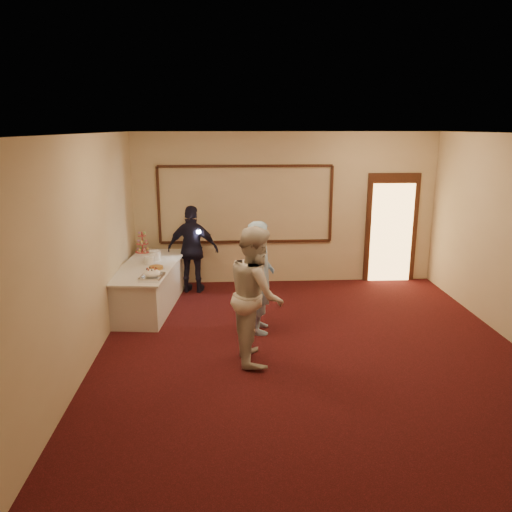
{
  "coord_description": "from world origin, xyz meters",
  "views": [
    {
      "loc": [
        -1.15,
        -6.28,
        3.08
      ],
      "look_at": [
        -0.73,
        1.15,
        1.15
      ],
      "focal_mm": 35.0,
      "sensor_mm": 36.0,
      "label": 1
    }
  ],
  "objects_px": {
    "plate_stack_b": "(155,255)",
    "tart": "(156,268)",
    "woman": "(256,294)",
    "guest": "(193,249)",
    "cupcake_stand": "(142,244)",
    "pavlova_tray": "(152,275)",
    "man": "(261,277)",
    "plate_stack_a": "(149,260)",
    "buffet_table": "(149,286)"
  },
  "relations": [
    {
      "from": "plate_stack_b",
      "to": "man",
      "type": "xyz_separation_m",
      "value": [
        1.8,
        -1.48,
        0.01
      ]
    },
    {
      "from": "buffet_table",
      "to": "pavlova_tray",
      "type": "relative_size",
      "value": 5.0
    },
    {
      "from": "buffet_table",
      "to": "tart",
      "type": "height_order",
      "value": "tart"
    },
    {
      "from": "cupcake_stand",
      "to": "plate_stack_a",
      "type": "height_order",
      "value": "cupcake_stand"
    },
    {
      "from": "pavlova_tray",
      "to": "guest",
      "type": "distance_m",
      "value": 1.74
    },
    {
      "from": "cupcake_stand",
      "to": "tart",
      "type": "bearing_deg",
      "value": -71.24
    },
    {
      "from": "cupcake_stand",
      "to": "man",
      "type": "relative_size",
      "value": 0.25
    },
    {
      "from": "buffet_table",
      "to": "plate_stack_b",
      "type": "distance_m",
      "value": 0.57
    },
    {
      "from": "tart",
      "to": "woman",
      "type": "xyz_separation_m",
      "value": [
        1.57,
        -1.82,
        0.13
      ]
    },
    {
      "from": "cupcake_stand",
      "to": "man",
      "type": "xyz_separation_m",
      "value": [
        2.12,
        -2.1,
        -0.06
      ]
    },
    {
      "from": "plate_stack_b",
      "to": "tart",
      "type": "distance_m",
      "value": 0.63
    },
    {
      "from": "pavlova_tray",
      "to": "guest",
      "type": "xyz_separation_m",
      "value": [
        0.53,
        1.65,
        -0.01
      ]
    },
    {
      "from": "pavlova_tray",
      "to": "cupcake_stand",
      "type": "height_order",
      "value": "cupcake_stand"
    },
    {
      "from": "cupcake_stand",
      "to": "woman",
      "type": "xyz_separation_m",
      "value": [
        1.99,
        -3.05,
        -0.0
      ]
    },
    {
      "from": "buffet_table",
      "to": "plate_stack_b",
      "type": "relative_size",
      "value": 11.72
    },
    {
      "from": "tart",
      "to": "woman",
      "type": "relative_size",
      "value": 0.15
    },
    {
      "from": "buffet_table",
      "to": "cupcake_stand",
      "type": "distance_m",
      "value": 1.1
    },
    {
      "from": "tart",
      "to": "guest",
      "type": "xyz_separation_m",
      "value": [
        0.54,
        1.11,
        0.04
      ]
    },
    {
      "from": "buffet_table",
      "to": "guest",
      "type": "bearing_deg",
      "value": 48.42
    },
    {
      "from": "buffet_table",
      "to": "pavlova_tray",
      "type": "xyz_separation_m",
      "value": [
        0.19,
        -0.84,
        0.45
      ]
    },
    {
      "from": "guest",
      "to": "pavlova_tray",
      "type": "bearing_deg",
      "value": 84.21
    },
    {
      "from": "pavlova_tray",
      "to": "plate_stack_b",
      "type": "height_order",
      "value": "plate_stack_b"
    },
    {
      "from": "plate_stack_b",
      "to": "man",
      "type": "height_order",
      "value": "man"
    },
    {
      "from": "pavlova_tray",
      "to": "tart",
      "type": "relative_size",
      "value": 1.78
    },
    {
      "from": "buffet_table",
      "to": "guest",
      "type": "height_order",
      "value": "guest"
    },
    {
      "from": "man",
      "to": "woman",
      "type": "distance_m",
      "value": 0.96
    },
    {
      "from": "pavlova_tray",
      "to": "cupcake_stand",
      "type": "relative_size",
      "value": 1.14
    },
    {
      "from": "plate_stack_a",
      "to": "woman",
      "type": "bearing_deg",
      "value": -51.33
    },
    {
      "from": "buffet_table",
      "to": "cupcake_stand",
      "type": "bearing_deg",
      "value": 104.48
    },
    {
      "from": "plate_stack_a",
      "to": "tart",
      "type": "bearing_deg",
      "value": -64.7
    },
    {
      "from": "pavlova_tray",
      "to": "plate_stack_b",
      "type": "distance_m",
      "value": 1.17
    },
    {
      "from": "pavlova_tray",
      "to": "buffet_table",
      "type": "bearing_deg",
      "value": 102.64
    },
    {
      "from": "plate_stack_a",
      "to": "pavlova_tray",
      "type": "bearing_deg",
      "value": -78.79
    },
    {
      "from": "pavlova_tray",
      "to": "man",
      "type": "height_order",
      "value": "man"
    },
    {
      "from": "woman",
      "to": "guest",
      "type": "height_order",
      "value": "woman"
    },
    {
      "from": "plate_stack_b",
      "to": "woman",
      "type": "xyz_separation_m",
      "value": [
        1.67,
        -2.44,
        0.07
      ]
    },
    {
      "from": "woman",
      "to": "guest",
      "type": "xyz_separation_m",
      "value": [
        -1.03,
        2.93,
        -0.09
      ]
    },
    {
      "from": "tart",
      "to": "guest",
      "type": "relative_size",
      "value": 0.16
    },
    {
      "from": "buffet_table",
      "to": "cupcake_stand",
      "type": "xyz_separation_m",
      "value": [
        -0.24,
        0.93,
        0.54
      ]
    },
    {
      "from": "plate_stack_a",
      "to": "man",
      "type": "bearing_deg",
      "value": -33.13
    },
    {
      "from": "buffet_table",
      "to": "cupcake_stand",
      "type": "relative_size",
      "value": 5.68
    },
    {
      "from": "man",
      "to": "guest",
      "type": "relative_size",
      "value": 1.04
    },
    {
      "from": "pavlova_tray",
      "to": "guest",
      "type": "height_order",
      "value": "guest"
    },
    {
      "from": "pavlova_tray",
      "to": "cupcake_stand",
      "type": "distance_m",
      "value": 1.83
    },
    {
      "from": "plate_stack_a",
      "to": "plate_stack_b",
      "type": "distance_m",
      "value": 0.28
    },
    {
      "from": "guest",
      "to": "man",
      "type": "bearing_deg",
      "value": 132.31
    },
    {
      "from": "plate_stack_a",
      "to": "man",
      "type": "distance_m",
      "value": 2.23
    },
    {
      "from": "man",
      "to": "woman",
      "type": "relative_size",
      "value": 0.94
    },
    {
      "from": "man",
      "to": "plate_stack_b",
      "type": "bearing_deg",
      "value": 50.98
    },
    {
      "from": "cupcake_stand",
      "to": "man",
      "type": "bearing_deg",
      "value": -44.76
    }
  ]
}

